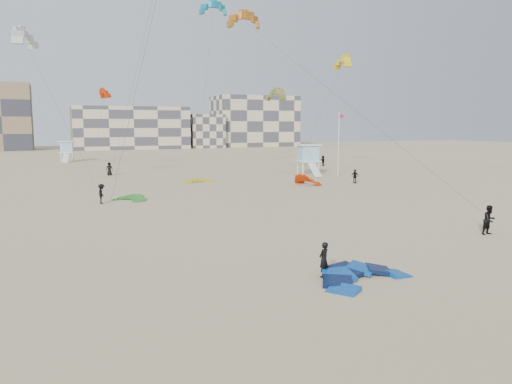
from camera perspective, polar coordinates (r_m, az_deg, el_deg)
name	(u,v)px	position (r m, az deg, el deg)	size (l,w,h in m)	color
ground	(322,275)	(23.00, 7.57, -9.39)	(320.00, 320.00, 0.00)	tan
kite_ground_blue	(363,280)	(22.58, 12.08, -9.82)	(4.18, 4.32, 0.87)	blue
kite_ground_green	(130,200)	(46.44, -14.25, -0.92)	(3.10, 3.23, 0.83)	#388222
kite_ground_red_far	(307,185)	(57.09, 5.88, 0.83)	(3.53, 3.10, 2.00)	red
kite_ground_yellow	(198,182)	(59.61, -6.61, 1.11)	(3.54, 3.69, 0.68)	#C49016
kitesurfer_main	(324,260)	(22.52, 7.75, -7.66)	(0.58, 0.38, 1.59)	black
kitesurfer_b	(489,220)	(34.00, 25.12, -2.91)	(0.89, 0.69, 1.83)	black
kitesurfer_c	(102,194)	(44.95, -17.24, -0.19)	(1.11, 0.64, 1.72)	black
kitesurfer_d	(355,176)	(59.28, 11.25, 1.77)	(0.96, 0.40, 1.64)	black
kitesurfer_e	(109,169)	(70.08, -16.41, 2.55)	(0.88, 0.57, 1.79)	black
kitesurfer_f	(323,161)	(84.12, 7.66, 3.57)	(1.62, 0.52, 1.74)	black
kite_fly_orange	(244,21)	(55.94, -1.38, 18.95)	(8.98, 28.25, 17.78)	orange
kite_fly_grey	(24,39)	(58.59, -24.95, 15.57)	(8.19, 12.28, 15.85)	silver
kite_fly_olive	(276,96)	(64.58, 2.26, 10.95)	(3.89, 10.73, 10.62)	brown
kite_fly_yellow	(343,63)	(77.60, 9.92, 14.32)	(4.59, 10.62, 16.36)	#C49016
kite_fly_teal_b	(213,9)	(85.49, -4.91, 20.10)	(7.25, 8.99, 25.63)	teal
kite_fly_red	(105,94)	(79.15, -16.91, 10.67)	(3.71, 3.35, 11.65)	red
lifeguard_tower_near	(308,160)	(68.45, 6.00, 3.69)	(3.35, 5.92, 4.16)	white
lifeguard_tower_far	(67,152)	(99.11, -20.78, 4.34)	(3.06, 5.44, 3.84)	white
flagpole	(339,143)	(66.90, 9.42, 5.55)	(0.68, 0.11, 8.43)	white
condo_mid	(130,128)	(150.54, -14.22, 7.11)	(32.00, 16.00, 12.00)	beige
condo_east	(255,121)	(162.92, -0.14, 8.07)	(26.00, 14.00, 16.00)	beige
condo_fill_right	(205,131)	(153.23, -5.87, 6.94)	(10.00, 10.00, 10.00)	beige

